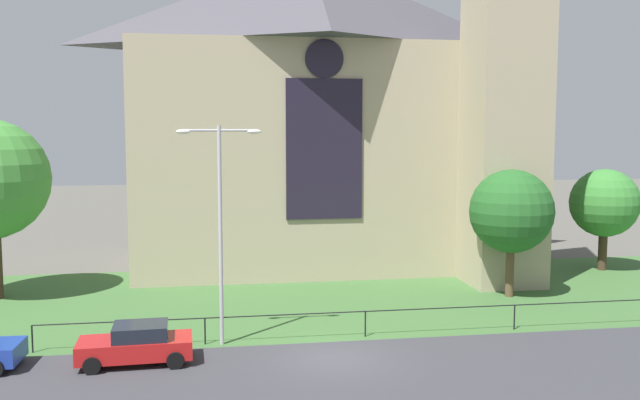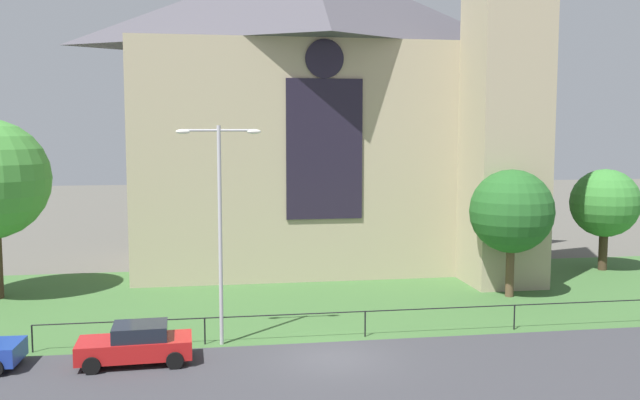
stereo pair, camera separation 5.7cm
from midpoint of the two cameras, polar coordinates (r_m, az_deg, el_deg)
The scene contains 9 objects.
ground at distance 36.52m, azimuth -1.57°, elevation -8.06°, with size 160.00×160.00×0.00m, color #56544C.
road_asphalt at distance 25.17m, azimuth 2.04°, elevation -14.50°, with size 120.00×8.00×0.01m, color #38383D.
grass_verge at distance 34.60m, azimuth -1.15°, elevation -8.84°, with size 120.00×20.00×0.01m, color #3D6633.
church_building at distance 44.50m, azimuth 0.26°, elevation 7.75°, with size 23.20×16.20×26.00m.
iron_railing at distance 29.43m, azimuth 3.85°, elevation -9.54°, with size 27.00×0.07×1.13m.
tree_right_far at distance 46.29m, azimuth 22.75°, elevation -0.26°, with size 4.26×4.26×6.39m.
tree_right_near at distance 37.11m, azimuth 15.76°, elevation -0.93°, with size 4.39×4.39×6.76m.
streetlamp_near at distance 27.75m, azimuth -8.31°, elevation -0.68°, with size 3.37×0.26×8.96m.
parked_car_red at distance 27.10m, azimuth -15.04°, elevation -11.55°, with size 4.27×2.16×1.51m.
Camera 2 is at (-4.49, -25.19, 8.70)m, focal length 38.29 mm.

